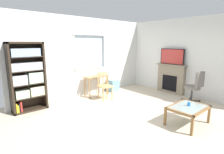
# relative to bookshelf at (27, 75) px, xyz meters

# --- Properties ---
(ground) EXTENTS (6.23, 5.93, 0.02)m
(ground) POSITION_rel_bookshelf_xyz_m (2.05, -2.22, -1.01)
(ground) COLOR beige
(wall_back_with_window) EXTENTS (5.23, 0.15, 2.71)m
(wall_back_with_window) POSITION_rel_bookshelf_xyz_m (2.03, 0.24, 0.34)
(wall_back_with_window) COLOR silver
(wall_back_with_window) RESTS_ON ground
(wall_right) EXTENTS (0.12, 5.13, 2.71)m
(wall_right) POSITION_rel_bookshelf_xyz_m (4.72, -2.22, 0.36)
(wall_right) COLOR silver
(wall_right) RESTS_ON ground
(bookshelf) EXTENTS (0.90, 0.38, 1.89)m
(bookshelf) POSITION_rel_bookshelf_xyz_m (0.00, 0.00, 0.00)
(bookshelf) COLOR #2D2319
(bookshelf) RESTS_ON ground
(desk_under_window) EXTENTS (0.90, 0.39, 0.71)m
(desk_under_window) POSITION_rel_bookshelf_xyz_m (2.25, -0.11, -0.42)
(desk_under_window) COLOR #A37547
(desk_under_window) RESTS_ON ground
(wooden_chair) EXTENTS (0.47, 0.45, 0.90)m
(wooden_chair) POSITION_rel_bookshelf_xyz_m (2.20, -0.62, -0.53)
(wooden_chair) COLOR tan
(wooden_chair) RESTS_ON ground
(plastic_drawer_unit) EXTENTS (0.35, 0.40, 0.45)m
(plastic_drawer_unit) POSITION_rel_bookshelf_xyz_m (3.06, -0.06, -0.77)
(plastic_drawer_unit) COLOR #72ADDB
(plastic_drawer_unit) RESTS_ON ground
(fireplace) EXTENTS (0.26, 1.14, 1.08)m
(fireplace) POSITION_rel_bookshelf_xyz_m (4.57, -1.65, -0.45)
(fireplace) COLOR gray
(fireplace) RESTS_ON ground
(tv) EXTENTS (0.06, 0.92, 0.57)m
(tv) POSITION_rel_bookshelf_xyz_m (4.55, -1.65, 0.37)
(tv) COLOR black
(tv) RESTS_ON fireplace
(office_chair) EXTENTS (0.57, 0.58, 1.00)m
(office_chair) POSITION_rel_bookshelf_xyz_m (4.11, -2.75, -0.44)
(office_chair) COLOR slate
(office_chair) RESTS_ON ground
(coffee_table) EXTENTS (0.92, 0.67, 0.43)m
(coffee_table) POSITION_rel_bookshelf_xyz_m (2.48, -3.33, -0.63)
(coffee_table) COLOR #8C9E99
(coffee_table) RESTS_ON ground
(sippy_cup) EXTENTS (0.07, 0.07, 0.09)m
(sippy_cup) POSITION_rel_bookshelf_xyz_m (2.54, -3.32, -0.52)
(sippy_cup) COLOR #337FD6
(sippy_cup) RESTS_ON coffee_table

